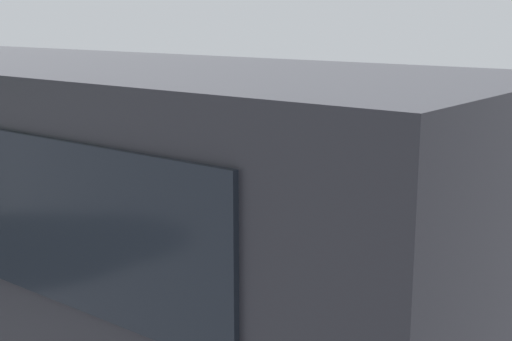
# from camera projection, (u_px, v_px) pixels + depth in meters

# --- Properties ---
(ground_plane) EXTENTS (80.00, 80.00, 0.00)m
(ground_plane) POSITION_uv_depth(u_px,v_px,m) (254.00, 245.00, 11.48)
(ground_plane) COLOR #424247
(spectator_far_left) EXTENTS (0.57, 0.32, 1.73)m
(spectator_far_left) POSITION_uv_depth(u_px,v_px,m) (280.00, 228.00, 8.85)
(spectator_far_left) COLOR black
(spectator_far_left) RESTS_ON ground_plane
(spectator_left) EXTENTS (0.57, 0.31, 1.65)m
(spectator_left) POSITION_uv_depth(u_px,v_px,m) (194.00, 222.00, 9.31)
(spectator_left) COLOR black
(spectator_left) RESTS_ON ground_plane
(spectator_centre) EXTENTS (0.57, 0.39, 1.69)m
(spectator_centre) POSITION_uv_depth(u_px,v_px,m) (134.00, 204.00, 10.07)
(spectator_centre) COLOR #473823
(spectator_centre) RESTS_ON ground_plane
(spectator_right) EXTENTS (0.58, 0.35, 1.73)m
(spectator_right) POSITION_uv_depth(u_px,v_px,m) (83.00, 187.00, 10.96)
(spectator_right) COLOR #473823
(spectator_right) RESTS_ON ground_plane
(parked_motorcycle_silver) EXTENTS (2.05, 0.59, 0.99)m
(parked_motorcycle_silver) POSITION_uv_depth(u_px,v_px,m) (382.00, 323.00, 7.41)
(parked_motorcycle_silver) COLOR black
(parked_motorcycle_silver) RESTS_ON ground_plane
(stunt_motorcycle) EXTENTS (2.04, 0.66, 1.23)m
(stunt_motorcycle) POSITION_uv_depth(u_px,v_px,m) (296.00, 160.00, 15.11)
(stunt_motorcycle) COLOR black
(stunt_motorcycle) RESTS_ON ground_plane
(traffic_cone) EXTENTS (0.34, 0.34, 0.63)m
(traffic_cone) POSITION_uv_depth(u_px,v_px,m) (382.00, 187.00, 14.08)
(traffic_cone) COLOR orange
(traffic_cone) RESTS_ON ground_plane
(bay_line_b) EXTENTS (0.16, 4.19, 0.01)m
(bay_line_b) POSITION_uv_depth(u_px,v_px,m) (361.00, 242.00, 11.59)
(bay_line_b) COLOR white
(bay_line_b) RESTS_ON ground_plane
(bay_line_c) EXTENTS (0.16, 4.83, 0.01)m
(bay_line_c) POSITION_uv_depth(u_px,v_px,m) (234.00, 215.00, 13.19)
(bay_line_c) COLOR white
(bay_line_c) RESTS_ON ground_plane
(bay_line_d) EXTENTS (0.16, 4.46, 0.01)m
(bay_line_d) POSITION_uv_depth(u_px,v_px,m) (134.00, 193.00, 14.80)
(bay_line_d) COLOR white
(bay_line_d) RESTS_ON ground_plane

